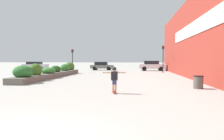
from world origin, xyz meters
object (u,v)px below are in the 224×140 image
(skateboarder, at_px, (114,77))
(car_center_right, at_px, (35,65))
(traffic_light_right, at_px, (163,55))
(car_center_left, at_px, (102,66))
(traffic_light_left, at_px, (72,57))
(car_leftmost, at_px, (217,66))
(car_rightmost, at_px, (152,66))
(skateboard, at_px, (114,92))
(trash_bin, at_px, (198,82))

(skateboarder, bearing_deg, car_center_right, 109.41)
(traffic_light_right, bearing_deg, car_center_left, 142.07)
(traffic_light_left, bearing_deg, car_leftmost, 17.70)
(traffic_light_left, bearing_deg, car_rightmost, 25.32)
(skateboard, bearing_deg, traffic_light_right, 62.28)
(car_rightmost, bearing_deg, car_center_right, -95.49)
(skateboarder, xyz_separation_m, traffic_light_right, (4.76, 18.72, 1.61))
(skateboard, height_order, skateboarder, skateboarder)
(trash_bin, relative_size, traffic_light_right, 0.22)
(trash_bin, bearing_deg, car_center_right, 132.40)
(trash_bin, relative_size, car_center_right, 0.18)
(skateboard, bearing_deg, car_center_right, 109.41)
(trash_bin, height_order, car_rightmost, car_rightmost)
(car_rightmost, bearing_deg, car_center_left, -98.79)
(car_leftmost, height_order, traffic_light_right, traffic_light_right)
(car_center_left, bearing_deg, trash_bin, 22.35)
(car_center_left, bearing_deg, car_rightmost, 81.21)
(skateboard, relative_size, traffic_light_right, 0.17)
(skateboarder, relative_size, car_center_right, 0.29)
(car_center_right, distance_m, traffic_light_left, 12.12)
(car_center_left, distance_m, traffic_light_right, 12.25)
(skateboarder, bearing_deg, skateboard, 62.51)
(skateboard, relative_size, car_rightmost, 0.15)
(traffic_light_left, xyz_separation_m, traffic_light_right, (12.78, -0.57, 0.24))
(car_center_left, height_order, car_center_right, car_center_right)
(car_rightmost, bearing_deg, traffic_light_left, -64.68)
(skateboard, height_order, car_center_right, car_center_right)
(skateboard, xyz_separation_m, car_center_right, (-17.36, 26.88, 0.71))
(trash_bin, height_order, car_leftmost, car_leftmost)
(skateboard, xyz_separation_m, car_center_left, (-4.80, 26.17, 0.68))
(car_leftmost, height_order, traffic_light_left, traffic_light_left)
(car_center_right, bearing_deg, car_leftmost, 89.28)
(trash_bin, xyz_separation_m, traffic_light_left, (-12.98, 16.84, 1.85))
(traffic_light_right, bearing_deg, skateboard, -104.27)
(skateboarder, relative_size, car_leftmost, 0.30)
(trash_bin, xyz_separation_m, traffic_light_right, (-0.19, 16.27, 2.09))
(skateboard, bearing_deg, trash_bin, 12.81)
(car_rightmost, bearing_deg, skateboarder, -8.55)
(trash_bin, bearing_deg, skateboard, -153.74)
(skateboarder, distance_m, car_center_left, 26.61)
(skateboarder, bearing_deg, car_rightmost, 68.00)
(car_center_left, height_order, traffic_light_left, traffic_light_left)
(skateboard, bearing_deg, skateboarder, -117.49)
(car_rightmost, xyz_separation_m, traffic_light_right, (1.03, -6.13, 1.64))
(car_rightmost, distance_m, traffic_light_right, 6.43)
(car_center_left, distance_m, car_center_right, 12.58)
(traffic_light_left, bearing_deg, car_center_right, 140.89)
(car_center_left, relative_size, car_center_right, 0.88)
(car_center_right, bearing_deg, skateboard, 32.86)
(car_center_right, xyz_separation_m, traffic_light_right, (22.12, -8.16, 1.71))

